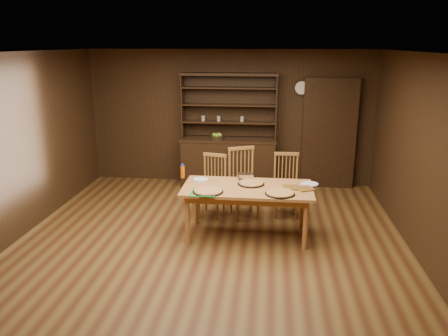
# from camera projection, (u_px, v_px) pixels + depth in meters

# --- Properties ---
(floor) EXTENTS (6.00, 6.00, 0.00)m
(floor) POSITION_uv_depth(u_px,v_px,m) (209.00, 247.00, 6.02)
(floor) COLOR brown
(floor) RESTS_ON ground
(room_shell) EXTENTS (6.00, 6.00, 6.00)m
(room_shell) POSITION_uv_depth(u_px,v_px,m) (207.00, 135.00, 5.58)
(room_shell) COLOR white
(room_shell) RESTS_ON floor
(china_hutch) EXTENTS (1.84, 0.52, 2.17)m
(china_hutch) POSITION_uv_depth(u_px,v_px,m) (229.00, 156.00, 8.48)
(china_hutch) COLOR #311F10
(china_hutch) RESTS_ON floor
(doorway) EXTENTS (1.00, 0.18, 2.10)m
(doorway) POSITION_uv_depth(u_px,v_px,m) (329.00, 134.00, 8.29)
(doorway) COLOR #311F10
(doorway) RESTS_ON floor
(wall_clock) EXTENTS (0.30, 0.05, 0.30)m
(wall_clock) POSITION_uv_depth(u_px,v_px,m) (302.00, 88.00, 8.17)
(wall_clock) COLOR #311F10
(wall_clock) RESTS_ON room_shell
(dining_table) EXTENTS (1.84, 0.92, 0.75)m
(dining_table) POSITION_uv_depth(u_px,v_px,m) (247.00, 192.00, 6.20)
(dining_table) COLOR #C17643
(dining_table) RESTS_ON floor
(chair_left) EXTENTS (0.49, 0.48, 1.01)m
(chair_left) POSITION_uv_depth(u_px,v_px,m) (213.00, 183.00, 7.04)
(chair_left) COLOR #A47038
(chair_left) RESTS_ON floor
(chair_center) EXTENTS (0.59, 0.58, 1.11)m
(chair_center) POSITION_uv_depth(u_px,v_px,m) (243.00, 180.00, 7.02)
(chair_center) COLOR #A47038
(chair_center) RESTS_ON floor
(chair_right) EXTENTS (0.44, 0.42, 1.02)m
(chair_right) POSITION_uv_depth(u_px,v_px,m) (286.00, 182.00, 7.06)
(chair_right) COLOR #A47038
(chair_right) RESTS_ON floor
(pizza_left) EXTENTS (0.42, 0.42, 0.04)m
(pizza_left) POSITION_uv_depth(u_px,v_px,m) (208.00, 191.00, 5.95)
(pizza_left) COLOR black
(pizza_left) RESTS_ON dining_table
(pizza_right) EXTENTS (0.41, 0.41, 0.04)m
(pizza_right) POSITION_uv_depth(u_px,v_px,m) (280.00, 193.00, 5.88)
(pizza_right) COLOR black
(pizza_right) RESTS_ON dining_table
(pizza_center) EXTENTS (0.39, 0.39, 0.04)m
(pizza_center) POSITION_uv_depth(u_px,v_px,m) (251.00, 183.00, 6.29)
(pizza_center) COLOR black
(pizza_center) RESTS_ON dining_table
(cooling_rack) EXTENTS (0.43, 0.43, 0.02)m
(cooling_rack) POSITION_uv_depth(u_px,v_px,m) (204.00, 192.00, 5.93)
(cooling_rack) COLOR green
(cooling_rack) RESTS_ON dining_table
(plate_left) EXTENTS (0.25, 0.25, 0.02)m
(plate_left) POSITION_uv_depth(u_px,v_px,m) (201.00, 179.00, 6.49)
(plate_left) COLOR white
(plate_left) RESTS_ON dining_table
(plate_right) EXTENTS (0.26, 0.26, 0.02)m
(plate_right) POSITION_uv_depth(u_px,v_px,m) (309.00, 184.00, 6.28)
(plate_right) COLOR white
(plate_right) RESTS_ON dining_table
(foil_dish) EXTENTS (0.24, 0.19, 0.09)m
(foil_dish) POSITION_uv_depth(u_px,v_px,m) (246.00, 176.00, 6.50)
(foil_dish) COLOR silver
(foil_dish) RESTS_ON dining_table
(juice_bottle) EXTENTS (0.06, 0.06, 0.21)m
(juice_bottle) POSITION_uv_depth(u_px,v_px,m) (183.00, 171.00, 6.56)
(juice_bottle) COLOR #D85C0B
(juice_bottle) RESTS_ON dining_table
(pot_holder_a) EXTENTS (0.29, 0.29, 0.02)m
(pot_holder_a) POSITION_uv_depth(u_px,v_px,m) (305.00, 189.00, 6.08)
(pot_holder_a) COLOR #AC1F13
(pot_holder_a) RESTS_ON dining_table
(pot_holder_b) EXTENTS (0.22, 0.22, 0.02)m
(pot_holder_b) POSITION_uv_depth(u_px,v_px,m) (291.00, 187.00, 6.13)
(pot_holder_b) COLOR #AC1F13
(pot_holder_b) RESTS_ON dining_table
(fruit_bowl) EXTENTS (0.27, 0.27, 0.12)m
(fruit_bowl) POSITION_uv_depth(u_px,v_px,m) (217.00, 137.00, 8.33)
(fruit_bowl) COLOR black
(fruit_bowl) RESTS_ON china_hutch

